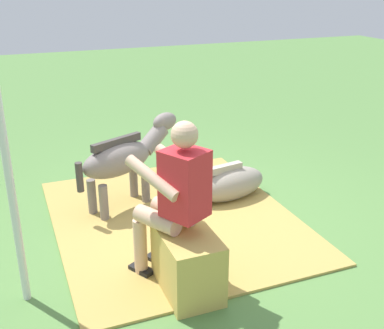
{
  "coord_description": "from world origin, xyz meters",
  "views": [
    {
      "loc": [
        -4.04,
        1.59,
        2.36
      ],
      "look_at": [
        0.19,
        -0.09,
        0.55
      ],
      "focal_mm": 45.28,
      "sensor_mm": 36.0,
      "label": 1
    }
  ],
  "objects_px": {
    "person_seated": "(173,196)",
    "tent_pole_left": "(6,160)",
    "pony_standing": "(124,158)",
    "pony_lying": "(222,185)",
    "hay_bale": "(188,263)"
  },
  "relations": [
    {
      "from": "person_seated",
      "to": "tent_pole_left",
      "type": "xyz_separation_m",
      "value": [
        0.21,
        1.14,
        0.38
      ]
    },
    {
      "from": "person_seated",
      "to": "pony_standing",
      "type": "height_order",
      "value": "person_seated"
    },
    {
      "from": "pony_lying",
      "to": "person_seated",
      "type": "bearing_deg",
      "value": 140.83
    },
    {
      "from": "tent_pole_left",
      "to": "pony_standing",
      "type": "bearing_deg",
      "value": -41.49
    },
    {
      "from": "pony_standing",
      "to": "person_seated",
      "type": "bearing_deg",
      "value": -179.32
    },
    {
      "from": "pony_lying",
      "to": "pony_standing",
      "type": "bearing_deg",
      "value": 75.36
    },
    {
      "from": "pony_standing",
      "to": "pony_lying",
      "type": "xyz_separation_m",
      "value": [
        -0.26,
        -1.01,
        -0.37
      ]
    },
    {
      "from": "pony_lying",
      "to": "tent_pole_left",
      "type": "height_order",
      "value": "tent_pole_left"
    },
    {
      "from": "pony_standing",
      "to": "pony_lying",
      "type": "distance_m",
      "value": 1.11
    },
    {
      "from": "hay_bale",
      "to": "pony_lying",
      "type": "relative_size",
      "value": 0.46
    },
    {
      "from": "hay_bale",
      "to": "pony_lying",
      "type": "distance_m",
      "value": 1.66
    },
    {
      "from": "hay_bale",
      "to": "pony_standing",
      "type": "distance_m",
      "value": 1.67
    },
    {
      "from": "pony_standing",
      "to": "pony_lying",
      "type": "relative_size",
      "value": 0.92
    },
    {
      "from": "hay_bale",
      "to": "pony_standing",
      "type": "bearing_deg",
      "value": 2.57
    },
    {
      "from": "hay_bale",
      "to": "person_seated",
      "type": "distance_m",
      "value": 0.55
    }
  ]
}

